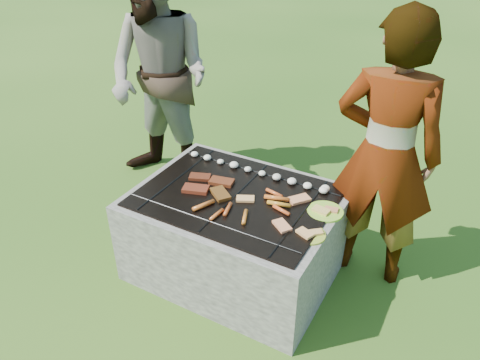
% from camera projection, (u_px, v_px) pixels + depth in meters
% --- Properties ---
extents(lawn, '(60.00, 60.00, 0.00)m').
position_uv_depth(lawn, '(237.00, 267.00, 3.32)').
color(lawn, '#214A12').
rests_on(lawn, ground).
extents(fire_pit, '(1.30, 1.00, 0.62)m').
position_uv_depth(fire_pit, '(236.00, 236.00, 3.17)').
color(fire_pit, '#9D968B').
rests_on(fire_pit, ground).
extents(mushrooms, '(1.06, 0.09, 0.04)m').
position_uv_depth(mushrooms, '(267.00, 174.00, 3.19)').
color(mushrooms, white).
rests_on(mushrooms, fire_pit).
extents(pork_slabs, '(0.40, 0.29, 0.02)m').
position_uv_depth(pork_slabs, '(209.00, 186.00, 3.07)').
color(pork_slabs, maroon).
rests_on(pork_slabs, fire_pit).
extents(sausages, '(0.55, 0.47, 0.03)m').
position_uv_depth(sausages, '(251.00, 205.00, 2.88)').
color(sausages, '#F55028').
rests_on(sausages, fire_pit).
extents(bread_on_grate, '(0.46, 0.44, 0.02)m').
position_uv_depth(bread_on_grate, '(280.00, 207.00, 2.87)').
color(bread_on_grate, '#F1CF7B').
rests_on(bread_on_grate, fire_pit).
extents(plate_far, '(0.28, 0.28, 0.03)m').
position_uv_depth(plate_far, '(325.00, 211.00, 2.85)').
color(plate_far, gold).
rests_on(plate_far, fire_pit).
extents(plate_near, '(0.24, 0.24, 0.03)m').
position_uv_depth(plate_near, '(309.00, 234.00, 2.66)').
color(plate_near, gold).
rests_on(plate_near, fire_pit).
extents(cook, '(0.69, 0.49, 1.80)m').
position_uv_depth(cook, '(386.00, 156.00, 2.85)').
color(cook, '#A29587').
rests_on(cook, ground).
extents(bystander, '(1.00, 0.80, 1.95)m').
position_uv_depth(bystander, '(160.00, 77.00, 3.82)').
color(bystander, gray).
rests_on(bystander, ground).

